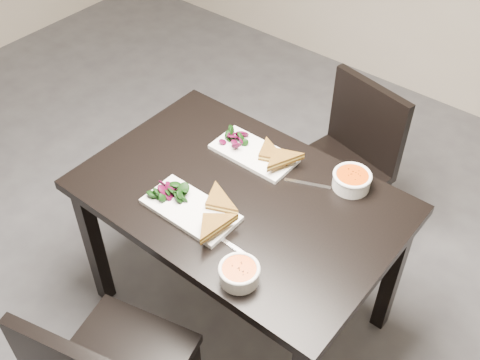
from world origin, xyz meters
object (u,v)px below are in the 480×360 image
at_px(plate_far, 254,153).
at_px(soup_bowl_far, 352,180).
at_px(soup_bowl_near, 239,273).
at_px(table, 240,212).
at_px(chair_far, 346,158).
at_px(plate_near, 191,210).

height_order(plate_far, soup_bowl_far, soup_bowl_far).
height_order(soup_bowl_near, soup_bowl_far, soup_bowl_far).
xyz_separation_m(soup_bowl_near, soup_bowl_far, (0.06, 0.60, 0.00)).
relative_size(table, chair_far, 1.41).
xyz_separation_m(chair_far, soup_bowl_far, (0.23, -0.42, 0.30)).
bearing_deg(table, plate_far, 114.96).
xyz_separation_m(plate_near, plate_far, (-0.02, 0.39, -0.00)).
height_order(table, plate_near, plate_near).
relative_size(plate_near, soup_bowl_far, 2.39).
bearing_deg(soup_bowl_near, soup_bowl_far, 84.70).
height_order(plate_near, soup_bowl_near, soup_bowl_near).
distance_m(table, soup_bowl_far, 0.44).
distance_m(table, chair_far, 0.73).
relative_size(chair_far, soup_bowl_far, 5.73).
bearing_deg(table, soup_bowl_near, -51.32).
bearing_deg(soup_bowl_far, table, -135.94).
bearing_deg(soup_bowl_near, plate_near, 159.25).
height_order(chair_far, plate_near, chair_far).
bearing_deg(chair_far, plate_near, -87.38).
bearing_deg(plate_near, chair_far, 80.35).
relative_size(plate_near, soup_bowl_near, 2.60).
height_order(chair_far, soup_bowl_far, chair_far).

